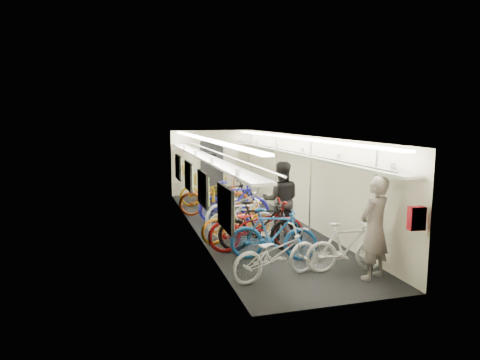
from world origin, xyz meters
TOP-DOWN VIEW (x-y plane):
  - train_car_shell at (-0.36, 0.71)m, footprint 10.00×10.00m
  - bicycle_0 at (-0.65, -3.69)m, footprint 1.87×1.00m
  - bicycle_1 at (-0.34, -2.72)m, footprint 1.85×1.11m
  - bicycle_2 at (-0.48, -2.03)m, footprint 2.16×0.87m
  - bicycle_3 at (-0.41, -2.09)m, footprint 1.92×0.93m
  - bicycle_4 at (-0.71, -1.23)m, footprint 1.89×0.99m
  - bicycle_5 at (-0.53, -1.06)m, footprint 1.71×0.72m
  - bicycle_6 at (-0.32, 0.02)m, footprint 2.22×1.46m
  - bicycle_7 at (-0.36, 0.39)m, footprint 2.02×1.21m
  - bicycle_8 at (-0.65, 1.45)m, footprint 2.22×1.24m
  - bicycle_9 at (-0.15, 1.44)m, footprint 1.81×1.05m
  - bicycle_10 at (-0.53, 2.78)m, footprint 2.08×1.26m
  - bicycle_11 at (0.74, -3.73)m, footprint 1.64×0.62m
  - passenger_near at (1.04, -4.15)m, footprint 0.80×0.68m
  - passenger_mid at (0.37, -1.27)m, footprint 1.08×0.95m
  - backpack at (1.27, -4.94)m, footprint 0.27×0.16m

SIDE VIEW (x-z plane):
  - bicycle_0 at x=-0.65m, z-range 0.00..0.93m
  - bicycle_4 at x=-0.71m, z-range 0.00..0.95m
  - bicycle_11 at x=0.74m, z-range 0.00..0.96m
  - bicycle_5 at x=-0.53m, z-range 0.00..1.00m
  - bicycle_10 at x=-0.53m, z-range 0.00..1.03m
  - bicycle_9 at x=-0.15m, z-range 0.00..1.05m
  - bicycle_1 at x=-0.34m, z-range 0.00..1.07m
  - bicycle_6 at x=-0.32m, z-range 0.00..1.10m
  - bicycle_8 at x=-0.65m, z-range 0.00..1.11m
  - bicycle_3 at x=-0.41m, z-range 0.00..1.11m
  - bicycle_2 at x=-0.48m, z-range 0.00..1.12m
  - bicycle_7 at x=-0.36m, z-range 0.00..1.17m
  - passenger_mid at x=0.37m, z-range 0.00..1.86m
  - passenger_near at x=1.04m, z-range 0.00..1.87m
  - backpack at x=1.27m, z-range 1.09..1.47m
  - train_car_shell at x=-0.36m, z-range -3.34..6.66m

